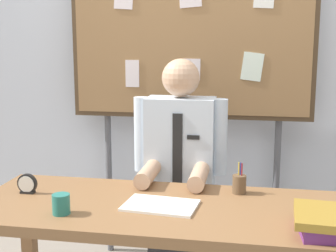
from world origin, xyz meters
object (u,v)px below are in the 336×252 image
open_notebook (160,205)px  coffee_mug (61,204)px  bulletin_board (190,36)px  desk_clock (27,185)px  desk (161,223)px  person (180,186)px  pen_holder (239,184)px  book_stack (319,221)px

open_notebook → coffee_mug: (-0.42, -0.17, 0.04)m
bulletin_board → desk_clock: size_ratio=21.02×
open_notebook → desk_clock: desk_clock is taller
desk → coffee_mug: size_ratio=19.70×
person → pen_holder: 0.51m
desk → person: 0.58m
book_stack → coffee_mug: coffee_mug is taller
book_stack → open_notebook: bearing=165.7°
bulletin_board → pen_holder: (0.36, -0.76, -0.75)m
desk → desk_clock: desk_clock is taller
person → bulletin_board: (0.00, 0.42, 0.89)m
desk → open_notebook: size_ratio=5.36×
desk_clock → coffee_mug: desk_clock is taller
book_stack → desk: bearing=164.1°
bulletin_board → person: bearing=-90.0°
desk_clock → coffee_mug: (0.29, -0.24, 0.00)m
person → coffee_mug: bearing=-118.6°
person → coffee_mug: 0.89m
desk_clock → coffee_mug: bearing=-40.2°
bulletin_board → open_notebook: size_ratio=6.34×
book_stack → coffee_mug: (-1.11, 0.01, -0.00)m
coffee_mug → person: bearing=61.4°
desk → pen_holder: pen_holder is taller
desk → bulletin_board: bearing=90.0°
person → open_notebook: (-0.00, -0.60, 0.10)m
person → desk: bearing=-90.0°
person → book_stack: bearing=-48.3°
desk_clock → coffee_mug: 0.37m
desk → open_notebook: (-0.00, -0.02, 0.10)m
book_stack → coffee_mug: bearing=179.7°
bulletin_board → open_notebook: bulletin_board is taller
coffee_mug → pen_holder: bearing=29.1°
book_stack → bulletin_board: bearing=120.1°
open_notebook → desk_clock: (-0.70, 0.07, 0.04)m
person → book_stack: person is taller
desk_clock → pen_holder: size_ratio=0.64×
person → book_stack: size_ratio=4.69×
open_notebook → book_stack: bearing=-14.3°
bulletin_board → desk_clock: bulletin_board is taller
desk → coffee_mug: bearing=-155.5°
person → open_notebook: 0.61m
desk_clock → pen_holder: pen_holder is taller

